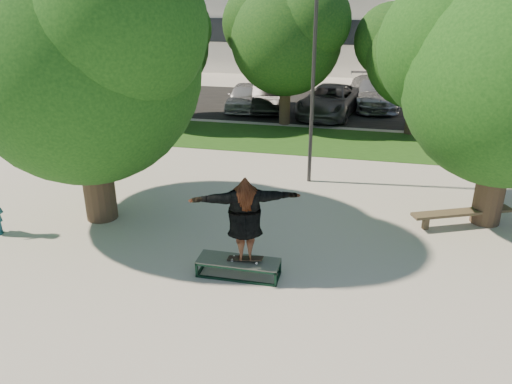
% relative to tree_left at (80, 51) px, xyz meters
% --- Properties ---
extents(ground, '(120.00, 120.00, 0.00)m').
position_rel_tree_left_xyz_m(ground, '(4.29, -1.09, -4.42)').
color(ground, '#A8A59B').
rests_on(ground, ground).
extents(grass_strip, '(30.00, 4.00, 0.02)m').
position_rel_tree_left_xyz_m(grass_strip, '(5.29, 8.41, -4.41)').
color(grass_strip, '#1C4313').
rests_on(grass_strip, ground).
extents(asphalt_strip, '(40.00, 8.00, 0.01)m').
position_rel_tree_left_xyz_m(asphalt_strip, '(4.29, 14.91, -4.42)').
color(asphalt_strip, black).
rests_on(asphalt_strip, ground).
extents(tree_left, '(6.96, 5.95, 7.12)m').
position_rel_tree_left_xyz_m(tree_left, '(0.00, 0.00, 0.00)').
color(tree_left, '#38281E').
rests_on(tree_left, ground).
extents(tree_right, '(6.24, 5.33, 6.51)m').
position_rel_tree_left_xyz_m(tree_right, '(10.21, 1.99, -0.33)').
color(tree_right, '#38281E').
rests_on(tree_right, ground).
extents(bg_tree_left, '(5.28, 4.51, 5.77)m').
position_rel_tree_left_xyz_m(bg_tree_left, '(-2.28, 9.98, -0.69)').
color(bg_tree_left, '#38281E').
rests_on(bg_tree_left, ground).
extents(bg_tree_mid, '(5.76, 4.92, 6.24)m').
position_rel_tree_left_xyz_m(bg_tree_mid, '(3.22, 10.98, -0.41)').
color(bg_tree_mid, '#38281E').
rests_on(bg_tree_mid, ground).
extents(bg_tree_right, '(5.04, 4.31, 5.43)m').
position_rel_tree_left_xyz_m(bg_tree_right, '(8.73, 10.47, -0.93)').
color(bg_tree_right, '#38281E').
rests_on(bg_tree_right, ground).
extents(lamppost, '(0.25, 0.15, 6.11)m').
position_rel_tree_left_xyz_m(lamppost, '(5.29, 3.91, -1.27)').
color(lamppost, '#2D2D30').
rests_on(lamppost, ground).
extents(grind_box, '(1.80, 0.60, 0.38)m').
position_rel_tree_left_xyz_m(grind_box, '(4.49, -2.13, -4.23)').
color(grind_box, black).
rests_on(grind_box, ground).
extents(skater_rig, '(2.38, 1.35, 1.95)m').
position_rel_tree_left_xyz_m(skater_rig, '(4.64, -2.13, -3.03)').
color(skater_rig, white).
rests_on(skater_rig, grind_box).
extents(bench, '(2.69, 1.45, 0.43)m').
position_rel_tree_left_xyz_m(bench, '(9.63, 1.54, -4.07)').
color(bench, brown).
rests_on(bench, ground).
extents(car_silver_a, '(1.79, 3.93, 1.31)m').
position_rel_tree_left_xyz_m(car_silver_a, '(0.79, 13.35, -3.77)').
color(car_silver_a, '#B8B8BD').
rests_on(car_silver_a, asphalt_strip).
extents(car_dark, '(2.14, 4.21, 1.32)m').
position_rel_tree_left_xyz_m(car_dark, '(1.97, 13.31, -3.76)').
color(car_dark, black).
rests_on(car_dark, asphalt_strip).
extents(car_grey, '(3.15, 5.47, 1.43)m').
position_rel_tree_left_xyz_m(car_grey, '(5.14, 12.97, -3.71)').
color(car_grey, '#5A595E').
rests_on(car_grey, asphalt_strip).
extents(car_silver_b, '(2.89, 5.44, 1.50)m').
position_rel_tree_left_xyz_m(car_silver_b, '(7.17, 15.37, -3.67)').
color(car_silver_b, '#9E9FA3').
rests_on(car_silver_b, asphalt_strip).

